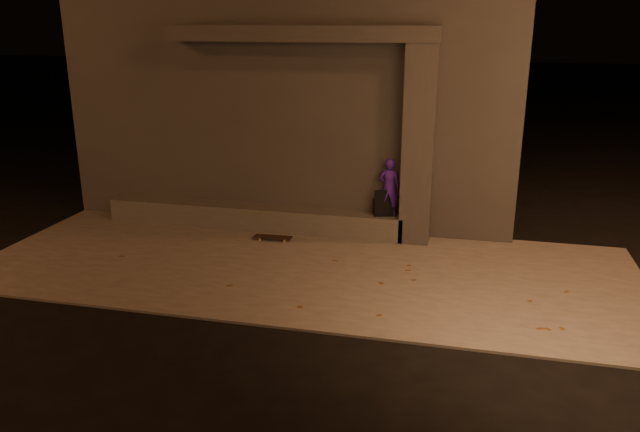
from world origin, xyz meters
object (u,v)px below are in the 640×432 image
(column, at_px, (418,146))
(skateboard, at_px, (273,237))
(skateboarder, at_px, (389,187))
(backpack, at_px, (383,206))

(column, xyz_separation_m, skateboard, (-2.58, -0.65, -1.74))
(skateboard, bearing_deg, column, 11.54)
(skateboarder, distance_m, backpack, 0.39)
(backpack, bearing_deg, skateboarder, -17.43)
(backpack, xyz_separation_m, skateboard, (-1.98, -0.65, -0.56))
(skateboarder, height_order, backpack, skateboarder)
(column, height_order, skateboard, column)
(column, bearing_deg, skateboarder, 180.00)
(backpack, distance_m, skateboard, 2.16)
(column, xyz_separation_m, skateboarder, (-0.50, 0.00, -0.80))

